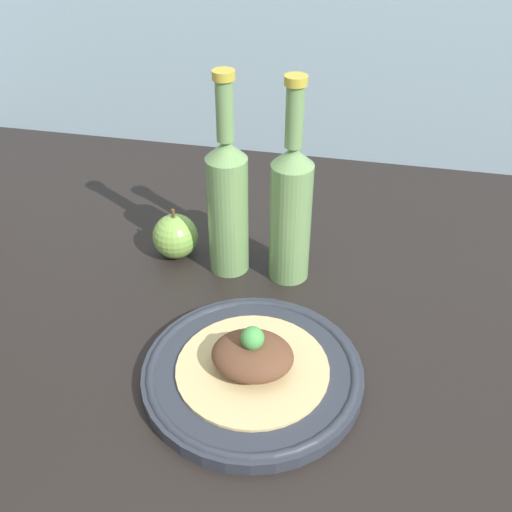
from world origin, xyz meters
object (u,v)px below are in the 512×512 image
object	(u,v)px
plated_food	(253,358)
cider_bottle_right	(291,208)
cider_bottle_left	(228,201)
apple	(175,236)
plate	(253,373)

from	to	relation	value
plated_food	cider_bottle_right	world-z (taller)	cider_bottle_right
plated_food	cider_bottle_left	world-z (taller)	cider_bottle_left
apple	plate	bearing A→B (deg)	-53.19
cider_bottle_left	plated_food	bearing A→B (deg)	-69.05
plate	cider_bottle_right	bearing A→B (deg)	87.84
plated_food	cider_bottle_left	size ratio (longest dim) A/B	0.61
cider_bottle_left	cider_bottle_right	world-z (taller)	same
cider_bottle_left	apple	xyz separation A→B (cm)	(-9.30, 1.36, -8.47)
plated_food	cider_bottle_left	bearing A→B (deg)	110.95
plate	apple	bearing A→B (deg)	126.81
plated_food	apple	size ratio (longest dim) A/B	2.23
cider_bottle_left	cider_bottle_right	distance (cm)	9.54
plate	apple	xyz separation A→B (cm)	(-17.98, 24.02, 2.52)
apple	plated_food	bearing A→B (deg)	-53.19
plated_food	cider_bottle_left	xyz separation A→B (cm)	(-8.68, 22.67, 8.38)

